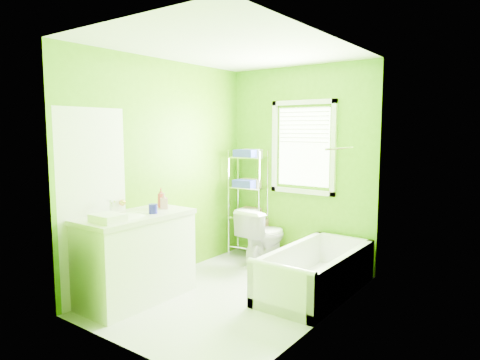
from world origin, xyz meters
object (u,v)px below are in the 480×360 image
Objects in this scene: toilet at (263,236)px; vanity at (135,254)px; wire_shelf_unit at (249,192)px; bathtub at (314,279)px.

toilet is 1.86m from vanity.
wire_shelf_unit reaches higher than toilet.
bathtub is 1.05× the size of wire_shelf_unit.
vanity is at bearing -138.50° from bathtub.
bathtub is 2.10× the size of toilet.
toilet is at bearing -28.35° from wire_shelf_unit.
vanity is (-1.43, -1.27, 0.32)m from bathtub.
vanity reaches higher than bathtub.
toilet is 0.50× the size of wire_shelf_unit.
bathtub is 1.30× the size of vanity.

